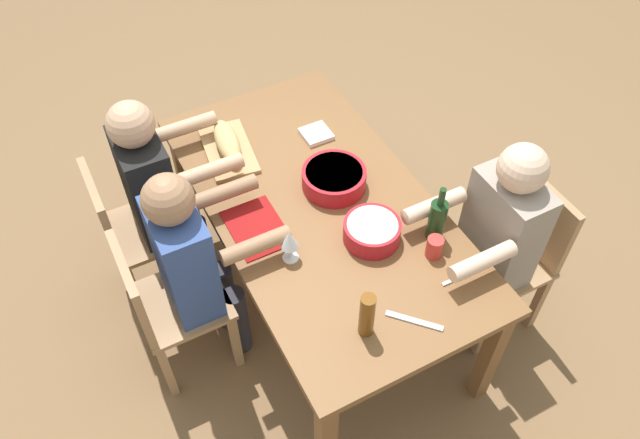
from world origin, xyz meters
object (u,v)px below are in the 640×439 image
(chair_near_left, at_px, (515,250))
(cup_near_left, at_px, (434,247))
(serving_bowl_salad, at_px, (334,178))
(diner_far_right, at_px, (158,186))
(wine_bottle, at_px, (437,219))
(wine_glass, at_px, (290,241))
(bread_loaf, at_px, (227,142))
(beer_bottle, at_px, (367,315))
(dining_table, at_px, (320,215))
(diner_far_center, at_px, (194,259))
(cutting_board, at_px, (228,150))
(chair_far_center, at_px, (163,303))
(chair_far_right, at_px, (131,228))
(serving_bowl_pasta, at_px, (372,230))
(diner_near_left, at_px, (494,235))
(napkin_stack, at_px, (316,134))

(chair_near_left, relative_size, cup_near_left, 8.50)
(serving_bowl_salad, bearing_deg, diner_far_right, 59.48)
(wine_bottle, bearing_deg, chair_near_left, -102.43)
(wine_glass, bearing_deg, bread_loaf, -1.47)
(beer_bottle, bearing_deg, wine_bottle, -61.65)
(dining_table, relative_size, wine_bottle, 6.23)
(wine_glass, relative_size, cup_near_left, 1.66)
(serving_bowl_salad, relative_size, beer_bottle, 1.36)
(diner_far_center, distance_m, cutting_board, 0.64)
(chair_far_center, distance_m, beer_bottle, 1.00)
(chair_far_right, height_order, diner_far_center, diner_far_center)
(wine_bottle, distance_m, cup_near_left, 0.12)
(beer_bottle, bearing_deg, wine_glass, 12.64)
(cup_near_left, bearing_deg, beer_bottle, 112.95)
(dining_table, height_order, cutting_board, cutting_board)
(dining_table, distance_m, serving_bowl_salad, 0.19)
(dining_table, relative_size, cup_near_left, 18.06)
(diner_far_center, bearing_deg, cutting_board, -36.08)
(diner_far_right, distance_m, cutting_board, 0.38)
(diner_far_center, distance_m, bread_loaf, 0.65)
(chair_far_right, relative_size, cutting_board, 2.12)
(chair_far_center, distance_m, diner_far_center, 0.28)
(chair_far_center, distance_m, serving_bowl_pasta, 0.99)
(chair_far_right, xyz_separation_m, beer_bottle, (-1.17, -0.64, 0.37))
(wine_bottle, bearing_deg, bread_loaf, 32.72)
(chair_far_center, bearing_deg, diner_near_left, -109.38)
(wine_glass, bearing_deg, diner_far_right, 26.59)
(serving_bowl_salad, xyz_separation_m, napkin_stack, (0.35, -0.09, -0.04))
(serving_bowl_pasta, bearing_deg, chair_far_right, 48.99)
(bread_loaf, bearing_deg, cup_near_left, -152.30)
(napkin_stack, bearing_deg, chair_far_center, 112.87)
(chair_near_left, xyz_separation_m, cup_near_left, (0.01, 0.51, 0.31))
(napkin_stack, bearing_deg, chair_near_left, -146.85)
(diner_far_center, distance_m, serving_bowl_pasta, 0.78)
(diner_near_left, xyz_separation_m, wine_bottle, (0.10, 0.26, 0.15))
(beer_bottle, bearing_deg, bread_loaf, 3.97)
(bread_loaf, bearing_deg, diner_far_right, 93.17)
(diner_near_left, height_order, cup_near_left, diner_near_left)
(wine_bottle, bearing_deg, cutting_board, 32.72)
(chair_far_right, relative_size, serving_bowl_pasta, 3.42)
(serving_bowl_pasta, bearing_deg, chair_far_center, 72.39)
(diner_far_right, relative_size, cup_near_left, 11.99)
(chair_far_right, distance_m, diner_far_right, 0.28)
(chair_far_right, distance_m, cup_near_left, 1.50)
(diner_far_right, relative_size, cutting_board, 3.00)
(dining_table, relative_size, diner_near_left, 1.51)
(diner_far_right, height_order, napkin_stack, diner_far_right)
(diner_near_left, bearing_deg, beer_bottle, 102.80)
(cutting_board, height_order, bread_loaf, bread_loaf)
(serving_bowl_pasta, xyz_separation_m, beer_bottle, (-0.39, 0.26, 0.06))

